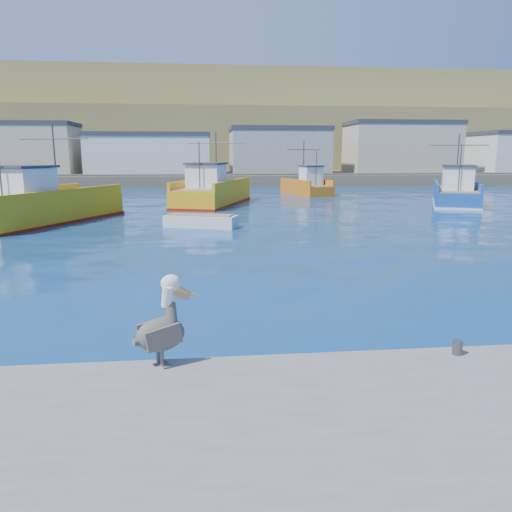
% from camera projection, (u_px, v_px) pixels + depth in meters
% --- Properties ---
extents(ground, '(260.00, 260.00, 0.00)m').
position_uv_depth(ground, '(286.00, 327.00, 13.39)').
color(ground, navy).
rests_on(ground, ground).
extents(dock_bollards, '(36.20, 0.20, 0.30)m').
position_uv_depth(dock_bollards, '(344.00, 352.00, 10.01)').
color(dock_bollards, '#4C4C4C').
rests_on(dock_bollards, dock).
extents(far_shore, '(200.00, 81.00, 24.00)m').
position_uv_depth(far_shore, '(210.00, 135.00, 117.95)').
color(far_shore, brown).
rests_on(far_shore, ground).
extents(trawler_yellow_a, '(8.93, 12.94, 6.65)m').
position_uv_depth(trawler_yellow_a, '(43.00, 206.00, 33.63)').
color(trawler_yellow_a, orange).
rests_on(trawler_yellow_a, ground).
extents(trawler_yellow_b, '(7.90, 12.84, 6.62)m').
position_uv_depth(trawler_yellow_b, '(212.00, 193.00, 45.72)').
color(trawler_yellow_b, orange).
rests_on(trawler_yellow_b, ground).
extents(trawler_blue, '(7.78, 11.17, 6.42)m').
position_uv_depth(trawler_blue, '(456.00, 194.00, 45.61)').
color(trawler_blue, '#19479C').
rests_on(trawler_blue, ground).
extents(boat_orange, '(4.89, 8.47, 6.04)m').
position_uv_depth(boat_orange, '(307.00, 186.00, 57.02)').
color(boat_orange, '#CA6611').
rests_on(boat_orange, ground).
extents(skiff_mid, '(4.79, 2.95, 0.98)m').
position_uv_depth(skiff_mid, '(201.00, 222.00, 31.64)').
color(skiff_mid, silver).
rests_on(skiff_mid, ground).
extents(skiff_far, '(2.76, 4.55, 0.93)m').
position_uv_depth(skiff_far, '(454.00, 192.00, 56.44)').
color(skiff_far, silver).
rests_on(skiff_far, ground).
extents(pelican, '(1.40, 0.93, 1.78)m').
position_uv_depth(pelican, '(163.00, 327.00, 9.71)').
color(pelican, '#595451').
rests_on(pelican, dock).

